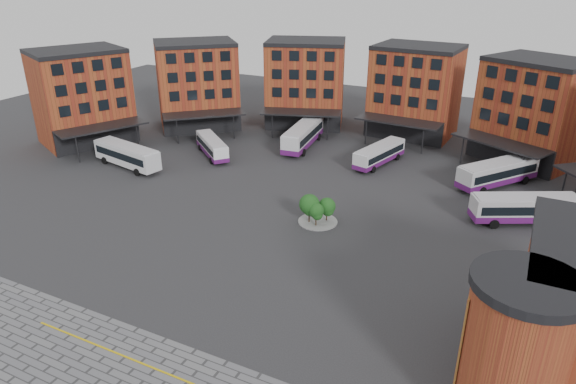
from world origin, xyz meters
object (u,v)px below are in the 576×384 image
at_px(bus_b, 212,146).
at_px(bus_d, 379,154).
at_px(bus_a, 127,154).
at_px(bus_c, 303,135).
at_px(bus_f, 525,208).
at_px(bus_e, 498,173).
at_px(tree_island, 316,208).

xyz_separation_m(bus_b, bus_d, (23.41, 7.57, 0.07)).
height_order(bus_a, bus_b, bus_a).
distance_m(bus_c, bus_f, 35.05).
bearing_deg(bus_e, bus_b, -133.60).
relative_size(bus_a, bus_b, 1.32).
bearing_deg(tree_island, bus_e, 50.05).
height_order(tree_island, bus_e, tree_island).
bearing_deg(bus_f, bus_c, -137.99).
relative_size(bus_c, bus_e, 1.14).
distance_m(bus_d, bus_f, 22.36).
bearing_deg(bus_b, bus_e, -40.08).
xyz_separation_m(bus_b, bus_e, (39.34, 6.77, 0.32)).
height_order(tree_island, bus_f, tree_island).
xyz_separation_m(bus_b, bus_f, (43.15, -2.92, 0.27)).
height_order(bus_b, bus_d, bus_d).
height_order(bus_b, bus_c, bus_c).
distance_m(tree_island, bus_e, 26.03).
bearing_deg(bus_b, bus_d, -31.94).
bearing_deg(bus_d, bus_f, -13.30).
xyz_separation_m(bus_a, bus_b, (8.04, 9.20, -0.44)).
xyz_separation_m(bus_d, bus_e, (15.92, -0.79, 0.25)).
xyz_separation_m(bus_c, bus_e, (28.88, -2.91, -0.10)).
distance_m(bus_a, bus_e, 50.00).
xyz_separation_m(tree_island, bus_a, (-30.66, 3.98, 0.11)).
relative_size(bus_e, bus_f, 0.97).
xyz_separation_m(tree_island, bus_f, (20.53, 10.26, -0.06)).
xyz_separation_m(bus_a, bus_d, (31.45, 16.77, -0.37)).
xyz_separation_m(bus_a, bus_c, (18.49, 18.88, -0.02)).
bearing_deg(bus_a, bus_c, -33.14).
bearing_deg(bus_a, bus_d, -50.67).
height_order(tree_island, bus_c, bus_c).
bearing_deg(bus_f, bus_e, 174.58).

